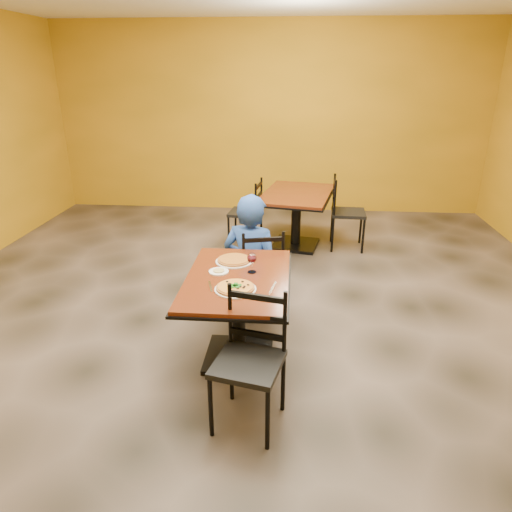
# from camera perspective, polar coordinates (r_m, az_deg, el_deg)

# --- Properties ---
(floor) EXTENTS (7.00, 8.00, 0.01)m
(floor) POSITION_cam_1_polar(r_m,az_deg,el_deg) (4.40, -1.37, -8.77)
(floor) COLOR black
(floor) RESTS_ON ground
(wall_back) EXTENTS (7.00, 0.01, 3.00)m
(wall_back) POSITION_cam_1_polar(r_m,az_deg,el_deg) (7.80, 1.71, 16.54)
(wall_back) COLOR orange
(wall_back) RESTS_ON ground
(table_main) EXTENTS (0.83, 1.23, 0.75)m
(table_main) POSITION_cam_1_polar(r_m,az_deg,el_deg) (3.70, -2.26, -5.32)
(table_main) COLOR maroon
(table_main) RESTS_ON floor
(table_second) EXTENTS (1.12, 1.45, 0.75)m
(table_second) POSITION_cam_1_polar(r_m,az_deg,el_deg) (6.19, 5.04, 6.12)
(table_second) COLOR maroon
(table_second) RESTS_ON floor
(chair_main_near) EXTENTS (0.51, 0.51, 0.94)m
(chair_main_near) POSITION_cam_1_polar(r_m,az_deg,el_deg) (3.08, -1.00, -13.32)
(chair_main_near) COLOR black
(chair_main_near) RESTS_ON floor
(chair_main_far) EXTENTS (0.49, 0.49, 0.90)m
(chair_main_far) POSITION_cam_1_polar(r_m,az_deg,el_deg) (4.47, 0.51, -1.76)
(chair_main_far) COLOR black
(chair_main_far) RESTS_ON floor
(chair_second_left) EXTENTS (0.46, 0.46, 0.91)m
(chair_second_left) POSITION_cam_1_polar(r_m,az_deg,el_deg) (6.26, -1.35, 5.36)
(chair_second_left) COLOR black
(chair_second_left) RESTS_ON floor
(chair_second_right) EXTENTS (0.46, 0.46, 0.97)m
(chair_second_right) POSITION_cam_1_polar(r_m,az_deg,el_deg) (6.26, 11.38, 5.22)
(chair_second_right) COLOR black
(chair_second_right) RESTS_ON floor
(diner) EXTENTS (0.68, 0.54, 1.18)m
(diner) POSITION_cam_1_polar(r_m,az_deg,el_deg) (4.54, -0.61, 0.52)
(diner) COLOR #1C539C
(diner) RESTS_ON floor
(plate_main) EXTENTS (0.31, 0.31, 0.01)m
(plate_main) POSITION_cam_1_polar(r_m,az_deg,el_deg) (3.40, -2.57, -4.14)
(plate_main) COLOR white
(plate_main) RESTS_ON table_main
(pizza_main) EXTENTS (0.28, 0.28, 0.02)m
(pizza_main) POSITION_cam_1_polar(r_m,az_deg,el_deg) (3.39, -2.58, -3.90)
(pizza_main) COLOR #96340A
(pizza_main) RESTS_ON plate_main
(plate_far) EXTENTS (0.31, 0.31, 0.01)m
(plate_far) POSITION_cam_1_polar(r_m,az_deg,el_deg) (3.89, -2.75, -0.67)
(plate_far) COLOR white
(plate_far) RESTS_ON table_main
(pizza_far) EXTENTS (0.28, 0.28, 0.02)m
(pizza_far) POSITION_cam_1_polar(r_m,az_deg,el_deg) (3.88, -2.75, -0.45)
(pizza_far) COLOR #B97A23
(pizza_far) RESTS_ON plate_far
(side_plate) EXTENTS (0.16, 0.16, 0.01)m
(side_plate) POSITION_cam_1_polar(r_m,az_deg,el_deg) (3.70, -4.64, -1.93)
(side_plate) COLOR white
(side_plate) RESTS_ON table_main
(dip) EXTENTS (0.09, 0.09, 0.01)m
(dip) POSITION_cam_1_polar(r_m,az_deg,el_deg) (3.70, -4.64, -1.80)
(dip) COLOR tan
(dip) RESTS_ON side_plate
(wine_glass) EXTENTS (0.08, 0.08, 0.18)m
(wine_glass) POSITION_cam_1_polar(r_m,az_deg,el_deg) (3.65, -0.52, -0.74)
(wine_glass) COLOR white
(wine_glass) RESTS_ON table_main
(fork) EXTENTS (0.07, 0.19, 0.00)m
(fork) POSITION_cam_1_polar(r_m,az_deg,el_deg) (3.47, -5.67, -3.76)
(fork) COLOR silver
(fork) RESTS_ON table_main
(knife) EXTENTS (0.05, 0.21, 0.00)m
(knife) POSITION_cam_1_polar(r_m,az_deg,el_deg) (3.43, 2.06, -3.95)
(knife) COLOR silver
(knife) RESTS_ON table_main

